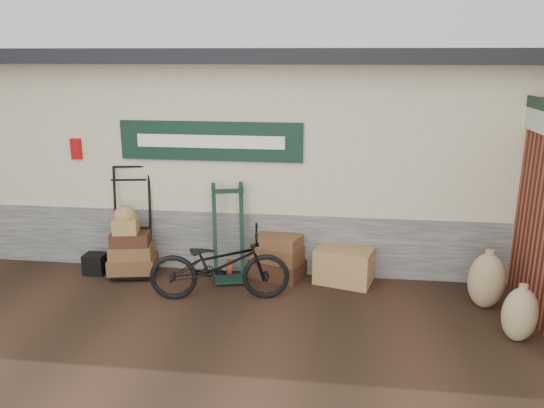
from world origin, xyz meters
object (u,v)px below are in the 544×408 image
Objects in this scene: green_barrow at (229,233)px; black_trunk at (95,264)px; wicker_hamper at (344,265)px; bicycle at (219,261)px; porter_trolley at (132,220)px; suitcase_stack at (277,256)px.

green_barrow reaches higher than black_trunk.
bicycle is at bearing -155.79° from wicker_hamper.
porter_trolley is at bearing 15.17° from black_trunk.
wicker_hamper reaches higher than black_trunk.
black_trunk is (-0.55, -0.15, -0.65)m from porter_trolley.
wicker_hamper is at bearing 2.45° from black_trunk.
wicker_hamper is 2.58× the size of black_trunk.
suitcase_stack is at bearing 176.36° from wicker_hamper.
black_trunk is (-2.00, -0.08, -0.54)m from green_barrow.
porter_trolley reaches higher than bicycle.
green_barrow is at bearing -13.21° from porter_trolley.
suitcase_stack is 1.06m from bicycle.
black_trunk is (-2.67, -0.22, -0.18)m from suitcase_stack.
bicycle is at bearing -103.09° from green_barrow.
suitcase_stack reaches higher than wicker_hamper.
porter_trolley reaches higher than black_trunk.
green_barrow is 0.78m from suitcase_stack.
bicycle is (-0.67, -0.79, 0.21)m from suitcase_stack.
porter_trolley is 1.65m from bicycle.
black_trunk is 0.16× the size of bicycle.
bicycle is (1.45, -0.73, -0.27)m from porter_trolley.
suitcase_stack is (2.12, 0.07, -0.47)m from porter_trolley.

